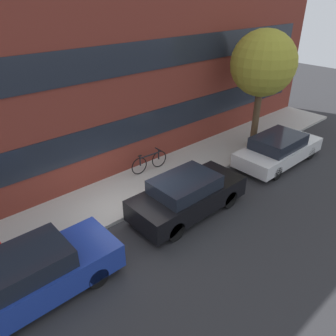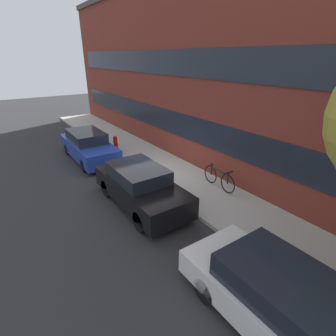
{
  "view_description": "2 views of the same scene",
  "coord_description": "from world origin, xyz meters",
  "px_view_note": "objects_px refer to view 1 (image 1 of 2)",
  "views": [
    {
      "loc": [
        -5.0,
        -7.35,
        6.66
      ],
      "look_at": [
        1.71,
        0.17,
        1.13
      ],
      "focal_mm": 35.0,
      "sensor_mm": 36.0,
      "label": 1
    },
    {
      "loc": [
        8.52,
        -4.73,
        4.78
      ],
      "look_at": [
        1.19,
        0.29,
        0.95
      ],
      "focal_mm": 28.0,
      "sensor_mm": 36.0,
      "label": 2
    }
  ],
  "objects_px": {
    "parked_car_white": "(279,149)",
    "fire_hydrant": "(0,253)",
    "bicycle": "(149,161)",
    "street_tree": "(263,64)",
    "parked_car_black": "(187,195)",
    "parked_car_blue": "(29,277)"
  },
  "relations": [
    {
      "from": "parked_car_black",
      "to": "fire_hydrant",
      "type": "bearing_deg",
      "value": 164.47
    },
    {
      "from": "parked_car_blue",
      "to": "street_tree",
      "type": "relative_size",
      "value": 0.84
    },
    {
      "from": "parked_car_white",
      "to": "fire_hydrant",
      "type": "bearing_deg",
      "value": 172.1
    },
    {
      "from": "street_tree",
      "to": "parked_car_black",
      "type": "bearing_deg",
      "value": -164.42
    },
    {
      "from": "parked_car_white",
      "to": "parked_car_black",
      "type": "bearing_deg",
      "value": 180.0
    },
    {
      "from": "fire_hydrant",
      "to": "bicycle",
      "type": "distance_m",
      "value": 6.4
    },
    {
      "from": "parked_car_white",
      "to": "street_tree",
      "type": "relative_size",
      "value": 0.85
    },
    {
      "from": "fire_hydrant",
      "to": "parked_car_blue",
      "type": "bearing_deg",
      "value": -81.83
    },
    {
      "from": "parked_car_blue",
      "to": "bicycle",
      "type": "bearing_deg",
      "value": 26.08
    },
    {
      "from": "parked_car_black",
      "to": "street_tree",
      "type": "relative_size",
      "value": 0.79
    },
    {
      "from": "parked_car_white",
      "to": "fire_hydrant",
      "type": "distance_m",
      "value": 11.07
    },
    {
      "from": "fire_hydrant",
      "to": "street_tree",
      "type": "height_order",
      "value": "street_tree"
    },
    {
      "from": "street_tree",
      "to": "parked_car_white",
      "type": "bearing_deg",
      "value": -109.36
    },
    {
      "from": "bicycle",
      "to": "parked_car_blue",
      "type": "bearing_deg",
      "value": -150.23
    },
    {
      "from": "parked_car_blue",
      "to": "street_tree",
      "type": "xyz_separation_m",
      "value": [
        11.35,
        1.7,
        3.16
      ]
    },
    {
      "from": "parked_car_blue",
      "to": "bicycle",
      "type": "height_order",
      "value": "parked_car_blue"
    },
    {
      "from": "parked_car_white",
      "to": "street_tree",
      "type": "distance_m",
      "value": 3.68
    },
    {
      "from": "bicycle",
      "to": "street_tree",
      "type": "xyz_separation_m",
      "value": [
        5.32,
        -1.25,
        3.32
      ]
    },
    {
      "from": "parked_car_black",
      "to": "bicycle",
      "type": "bearing_deg",
      "value": 75.46
    },
    {
      "from": "bicycle",
      "to": "street_tree",
      "type": "relative_size",
      "value": 0.33
    },
    {
      "from": "parked_car_white",
      "to": "bicycle",
      "type": "height_order",
      "value": "parked_car_white"
    },
    {
      "from": "parked_car_black",
      "to": "parked_car_white",
      "type": "bearing_deg",
      "value": 0.0
    }
  ]
}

